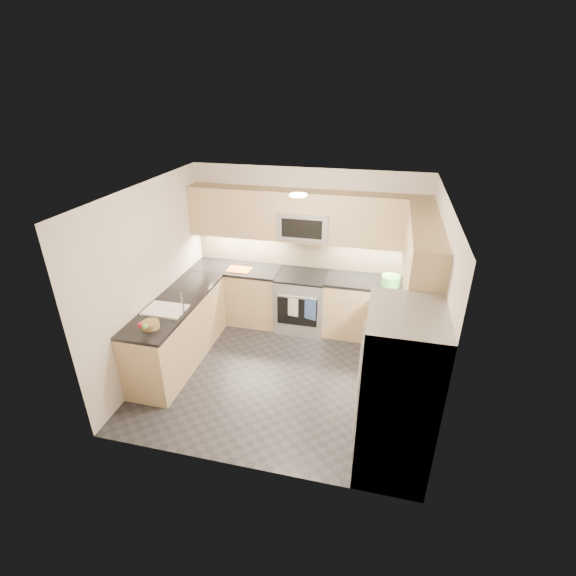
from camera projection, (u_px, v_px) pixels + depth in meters
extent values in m
cube|color=#232328|center=(282.00, 374.00, 5.75)|extent=(3.60, 3.20, 0.00)
cube|color=beige|center=(281.00, 193.00, 4.64)|extent=(3.60, 3.20, 0.02)
cube|color=beige|center=(306.00, 248.00, 6.59)|extent=(3.60, 0.02, 2.50)
cube|color=beige|center=(238.00, 370.00, 3.80)|extent=(3.60, 0.02, 2.50)
cube|color=beige|center=(151.00, 279.00, 5.57)|extent=(0.02, 3.20, 2.50)
cube|color=beige|center=(432.00, 309.00, 4.82)|extent=(0.02, 3.20, 2.50)
cube|color=tan|center=(238.00, 294.00, 6.91)|extent=(1.42, 0.60, 0.90)
cube|color=tan|center=(371.00, 309.00, 6.45)|extent=(1.42, 0.60, 0.90)
cube|color=tan|center=(397.00, 355.00, 5.36)|extent=(0.60, 1.70, 0.90)
cube|color=tan|center=(179.00, 332.00, 5.86)|extent=(0.60, 2.00, 0.90)
cube|color=black|center=(236.00, 268.00, 6.70)|extent=(1.42, 0.63, 0.04)
cube|color=black|center=(373.00, 282.00, 6.24)|extent=(1.42, 0.63, 0.04)
cube|color=black|center=(402.00, 324.00, 5.16)|extent=(0.63, 1.70, 0.04)
cube|color=black|center=(175.00, 303.00, 5.65)|extent=(0.63, 2.00, 0.04)
cube|color=tan|center=(305.00, 216.00, 6.18)|extent=(3.60, 0.35, 0.75)
cube|color=tan|center=(422.00, 253.00, 4.84)|extent=(0.35, 1.95, 0.75)
cube|color=#BEAD89|center=(306.00, 252.00, 6.61)|extent=(3.60, 0.01, 0.51)
cube|color=#BEAD89|center=(429.00, 296.00, 5.23)|extent=(0.01, 2.30, 0.51)
cube|color=#A0A4A7|center=(301.00, 302.00, 6.66)|extent=(0.76, 0.65, 0.91)
cube|color=black|center=(302.00, 276.00, 6.45)|extent=(0.76, 0.65, 0.03)
cube|color=black|center=(297.00, 312.00, 6.37)|extent=(0.62, 0.02, 0.45)
cylinder|color=#B2B5BA|center=(297.00, 297.00, 6.23)|extent=(0.60, 0.02, 0.02)
cube|color=#9C9EA4|center=(304.00, 225.00, 6.21)|extent=(0.76, 0.40, 0.40)
cube|color=black|center=(302.00, 229.00, 6.03)|extent=(0.60, 0.01, 0.28)
cube|color=#9A9DA1|center=(397.00, 393.00, 4.04)|extent=(0.70, 0.90, 1.80)
cylinder|color=#B2B5BA|center=(358.00, 395.00, 3.94)|extent=(0.02, 0.02, 1.20)
cylinder|color=#B2B5BA|center=(361.00, 372.00, 4.25)|extent=(0.02, 0.02, 1.20)
cube|color=white|center=(166.00, 314.00, 5.45)|extent=(0.52, 0.38, 0.16)
cylinder|color=silver|center=(183.00, 303.00, 5.31)|extent=(0.03, 0.03, 0.28)
cylinder|color=#52C152|center=(391.00, 281.00, 6.05)|extent=(0.30, 0.30, 0.15)
cube|color=#DC5E14|center=(239.00, 270.00, 6.59)|extent=(0.38, 0.27, 0.01)
cylinder|color=olive|center=(150.00, 325.00, 5.03)|extent=(0.24, 0.24, 0.08)
sphere|color=#B41429|center=(141.00, 325.00, 4.88)|extent=(0.08, 0.08, 0.08)
sphere|color=#5CAA48|center=(145.00, 326.00, 4.86)|extent=(0.07, 0.07, 0.07)
cube|color=silver|center=(293.00, 307.00, 6.30)|extent=(0.16, 0.04, 0.30)
cube|color=#304884|center=(310.00, 309.00, 6.25)|extent=(0.18, 0.07, 0.35)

